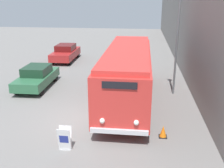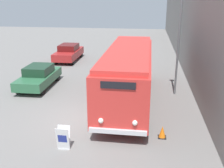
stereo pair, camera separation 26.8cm
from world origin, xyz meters
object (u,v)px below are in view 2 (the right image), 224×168
Objects in this scene: vintage_bus at (128,71)px; traffic_cone at (162,132)px; streetlamp at (180,26)px; sign_board at (63,138)px; parked_car_near at (39,76)px; parked_car_mid at (69,52)px.

vintage_bus is 4.81m from traffic_cone.
streetlamp reaches higher than traffic_cone.
streetlamp reaches higher than sign_board.
parked_car_near is at bearing 165.53° from vintage_bus.
sign_board is 0.22× the size of parked_car_near.
parked_car_near is at bearing 119.40° from sign_board.
vintage_bus is 18.89× the size of traffic_cone.
sign_board is 4.25m from traffic_cone.
vintage_bus is at bearing -15.60° from parked_car_near.
parked_car_mid reaches higher than parked_car_near.
sign_board is 0.21× the size of parked_car_mid.
sign_board is 15.72m from parked_car_mid.
sign_board is at bearing -110.55° from vintage_bus.
vintage_bus is 2.33× the size of parked_car_near.
vintage_bus is 2.21× the size of parked_car_mid.
sign_board reaches higher than traffic_cone.
streetlamp is at bearing 80.05° from traffic_cone.
streetlamp reaches higher than parked_car_near.
traffic_cone is (8.38, -13.60, -0.52)m from parked_car_mid.
parked_car_mid is at bearing 91.22° from parked_car_near.
streetlamp reaches higher than parked_car_mid.
parked_car_near is at bearing 144.38° from traffic_cone.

